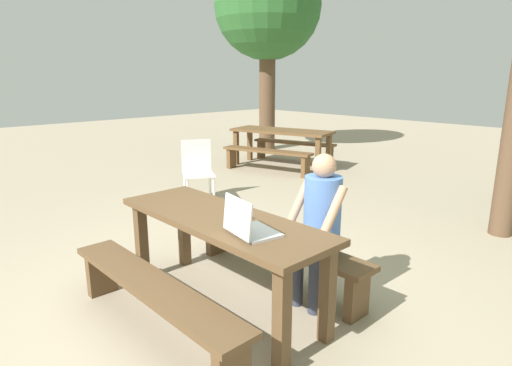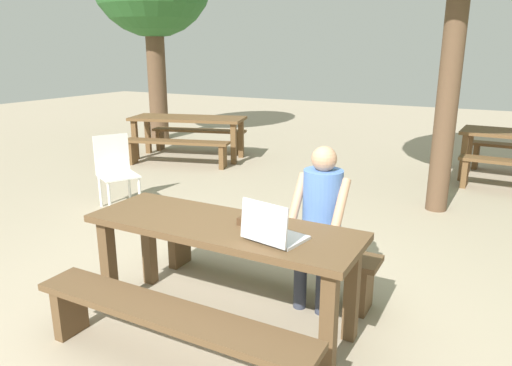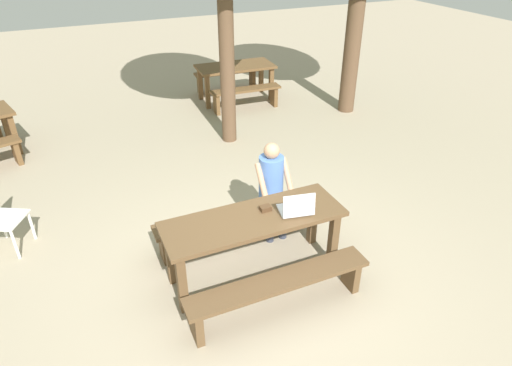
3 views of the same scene
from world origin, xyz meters
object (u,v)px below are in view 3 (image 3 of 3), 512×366
(picnic_table_front, at_px, (254,227))
(person_seated, at_px, (272,184))
(small_pouch, at_px, (265,208))
(laptop, at_px, (296,208))
(picnic_table_rear, at_px, (235,71))

(picnic_table_front, distance_m, person_seated, 0.79)
(small_pouch, height_order, person_seated, person_seated)
(picnic_table_front, distance_m, laptop, 0.50)
(picnic_table_front, relative_size, small_pouch, 16.67)
(person_seated, distance_m, picnic_table_rear, 4.93)
(picnic_table_front, distance_m, small_pouch, 0.23)
(picnic_table_front, bearing_deg, picnic_table_rear, 70.44)
(laptop, relative_size, person_seated, 0.32)
(laptop, distance_m, small_pouch, 0.34)
(laptop, height_order, picnic_table_rear, laptop)
(picnic_table_front, height_order, laptop, laptop)
(laptop, bearing_deg, picnic_table_rear, -93.95)
(picnic_table_front, xyz_separation_m, small_pouch, (0.17, 0.07, 0.15))
(laptop, bearing_deg, small_pouch, -22.01)
(person_seated, relative_size, picnic_table_rear, 0.75)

